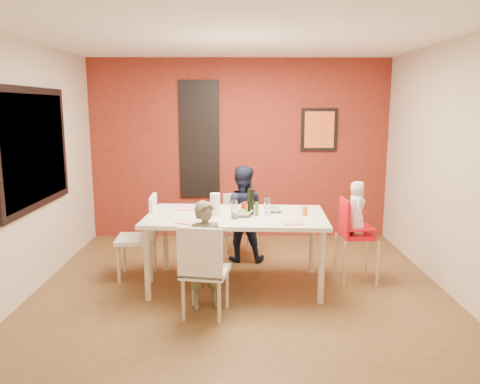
{
  "coord_description": "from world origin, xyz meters",
  "views": [
    {
      "loc": [
        -0.03,
        -4.85,
        2.0
      ],
      "look_at": [
        0.0,
        0.3,
        1.05
      ],
      "focal_mm": 35.0,
      "sensor_mm": 36.0,
      "label": 1
    }
  ],
  "objects_px": {
    "chair_near": "(203,267)",
    "wine_bottle": "(251,202)",
    "chair_left": "(144,232)",
    "child_near": "(206,255)",
    "child_far": "(241,214)",
    "toddler": "(357,207)",
    "paper_towel_roll": "(215,204)",
    "chair_far": "(239,221)",
    "dining_table": "(236,221)",
    "high_chair": "(353,232)"
  },
  "relations": [
    {
      "from": "chair_far",
      "to": "chair_left",
      "type": "relative_size",
      "value": 0.86
    },
    {
      "from": "wine_bottle",
      "to": "chair_near",
      "type": "bearing_deg",
      "value": -118.71
    },
    {
      "from": "high_chair",
      "to": "wine_bottle",
      "type": "xyz_separation_m",
      "value": [
        -1.18,
        -0.1,
        0.38
      ]
    },
    {
      "from": "chair_near",
      "to": "chair_far",
      "type": "xyz_separation_m",
      "value": [
        0.35,
        1.94,
        -0.04
      ]
    },
    {
      "from": "chair_left",
      "to": "wine_bottle",
      "type": "relative_size",
      "value": 3.48
    },
    {
      "from": "chair_left",
      "to": "child_near",
      "type": "xyz_separation_m",
      "value": [
        0.79,
        -0.86,
        -0.0
      ]
    },
    {
      "from": "chair_left",
      "to": "paper_towel_roll",
      "type": "height_order",
      "value": "paper_towel_roll"
    },
    {
      "from": "chair_left",
      "to": "toddler",
      "type": "relative_size",
      "value": 1.63
    },
    {
      "from": "chair_near",
      "to": "wine_bottle",
      "type": "relative_size",
      "value": 3.26
    },
    {
      "from": "chair_near",
      "to": "child_far",
      "type": "distance_m",
      "value": 1.75
    },
    {
      "from": "chair_near",
      "to": "toddler",
      "type": "height_order",
      "value": "toddler"
    },
    {
      "from": "toddler",
      "to": "child_near",
      "type": "bearing_deg",
      "value": 117.24
    },
    {
      "from": "child_near",
      "to": "chair_far",
      "type": "bearing_deg",
      "value": 62.46
    },
    {
      "from": "wine_bottle",
      "to": "paper_towel_roll",
      "type": "distance_m",
      "value": 0.4
    },
    {
      "from": "chair_near",
      "to": "high_chair",
      "type": "relative_size",
      "value": 0.94
    },
    {
      "from": "chair_left",
      "to": "paper_towel_roll",
      "type": "bearing_deg",
      "value": 66.7
    },
    {
      "from": "child_far",
      "to": "toddler",
      "type": "distance_m",
      "value": 1.52
    },
    {
      "from": "chair_far",
      "to": "wine_bottle",
      "type": "relative_size",
      "value": 2.99
    },
    {
      "from": "dining_table",
      "to": "child_near",
      "type": "relative_size",
      "value": 1.85
    },
    {
      "from": "paper_towel_roll",
      "to": "child_near",
      "type": "bearing_deg",
      "value": -96.65
    },
    {
      "from": "chair_near",
      "to": "wine_bottle",
      "type": "height_order",
      "value": "wine_bottle"
    },
    {
      "from": "wine_bottle",
      "to": "dining_table",
      "type": "bearing_deg",
      "value": -170.85
    },
    {
      "from": "chair_far",
      "to": "child_far",
      "type": "bearing_deg",
      "value": -103.83
    },
    {
      "from": "high_chair",
      "to": "child_far",
      "type": "distance_m",
      "value": 1.48
    },
    {
      "from": "chair_far",
      "to": "paper_towel_roll",
      "type": "bearing_deg",
      "value": -123.54
    },
    {
      "from": "child_far",
      "to": "paper_towel_roll",
      "type": "distance_m",
      "value": 1.01
    },
    {
      "from": "chair_left",
      "to": "toddler",
      "type": "bearing_deg",
      "value": 83.15
    },
    {
      "from": "high_chair",
      "to": "chair_far",
      "type": "bearing_deg",
      "value": 49.55
    },
    {
      "from": "child_far",
      "to": "dining_table",
      "type": "bearing_deg",
      "value": 88.25
    },
    {
      "from": "chair_near",
      "to": "child_near",
      "type": "xyz_separation_m",
      "value": [
        0.02,
        0.24,
        0.03
      ]
    },
    {
      "from": "high_chair",
      "to": "toddler",
      "type": "height_order",
      "value": "toddler"
    },
    {
      "from": "wine_bottle",
      "to": "paper_towel_roll",
      "type": "relative_size",
      "value": 1.14
    },
    {
      "from": "paper_towel_roll",
      "to": "toddler",
      "type": "bearing_deg",
      "value": 5.83
    },
    {
      "from": "dining_table",
      "to": "high_chair",
      "type": "relative_size",
      "value": 2.09
    },
    {
      "from": "dining_table",
      "to": "child_far",
      "type": "height_order",
      "value": "child_far"
    },
    {
      "from": "chair_near",
      "to": "high_chair",
      "type": "height_order",
      "value": "high_chair"
    },
    {
      "from": "child_far",
      "to": "toddler",
      "type": "xyz_separation_m",
      "value": [
        1.3,
        -0.75,
        0.25
      ]
    },
    {
      "from": "chair_left",
      "to": "paper_towel_roll",
      "type": "xyz_separation_m",
      "value": [
        0.85,
        -0.31,
        0.39
      ]
    },
    {
      "from": "chair_left",
      "to": "child_near",
      "type": "bearing_deg",
      "value": 39.03
    },
    {
      "from": "chair_near",
      "to": "wine_bottle",
      "type": "bearing_deg",
      "value": -108.03
    },
    {
      "from": "wine_bottle",
      "to": "chair_left",
      "type": "bearing_deg",
      "value": 168.88
    },
    {
      "from": "paper_towel_roll",
      "to": "wine_bottle",
      "type": "bearing_deg",
      "value": 9.3
    },
    {
      "from": "chair_left",
      "to": "toddler",
      "type": "xyz_separation_m",
      "value": [
        2.45,
        -0.15,
        0.33
      ]
    },
    {
      "from": "child_near",
      "to": "toddler",
      "type": "relative_size",
      "value": 1.82
    },
    {
      "from": "chair_far",
      "to": "high_chair",
      "type": "relative_size",
      "value": 0.86
    },
    {
      "from": "chair_near",
      "to": "child_near",
      "type": "relative_size",
      "value": 0.84
    },
    {
      "from": "chair_far",
      "to": "child_far",
      "type": "xyz_separation_m",
      "value": [
        0.03,
        -0.23,
        0.16
      ]
    },
    {
      "from": "chair_far",
      "to": "chair_near",
      "type": "bearing_deg",
      "value": -120.49
    },
    {
      "from": "chair_left",
      "to": "paper_towel_roll",
      "type": "distance_m",
      "value": 0.99
    },
    {
      "from": "chair_left",
      "to": "chair_far",
      "type": "bearing_deg",
      "value": 123.22
    }
  ]
}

